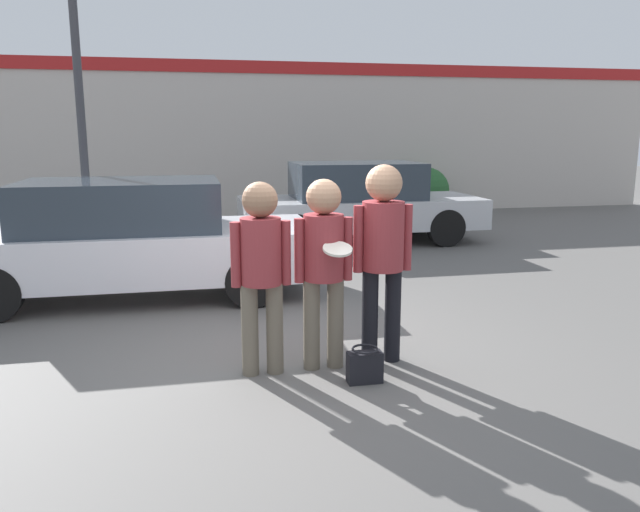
# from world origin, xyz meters

# --- Properties ---
(ground_plane) EXTENTS (56.00, 56.00, 0.00)m
(ground_plane) POSITION_xyz_m (0.00, 0.00, 0.00)
(ground_plane) COLOR #5B5956
(storefront_building) EXTENTS (24.00, 0.22, 3.81)m
(storefront_building) POSITION_xyz_m (0.00, 10.50, 1.94)
(storefront_building) COLOR beige
(storefront_building) RESTS_ON ground
(person_left) EXTENTS (0.52, 0.35, 1.71)m
(person_left) POSITION_xyz_m (-0.18, -0.22, 1.02)
(person_left) COLOR #665B4C
(person_left) RESTS_ON ground
(person_middle_with_frisbee) EXTENTS (0.53, 0.55, 1.72)m
(person_middle_with_frisbee) POSITION_xyz_m (0.38, -0.19, 1.03)
(person_middle_with_frisbee) COLOR #665B4C
(person_middle_with_frisbee) RESTS_ON ground
(person_right) EXTENTS (0.55, 0.38, 1.84)m
(person_right) POSITION_xyz_m (0.94, -0.15, 1.12)
(person_right) COLOR black
(person_right) RESTS_ON ground
(parked_car_near) EXTENTS (4.70, 1.89, 1.51)m
(parked_car_near) POSITION_xyz_m (-1.54, 2.79, 0.76)
(parked_car_near) COLOR silver
(parked_car_near) RESTS_ON ground
(parked_car_far) EXTENTS (4.61, 1.86, 1.53)m
(parked_car_far) POSITION_xyz_m (2.46, 6.11, 0.77)
(parked_car_far) COLOR #B7BABF
(parked_car_far) RESTS_ON ground
(shrub) EXTENTS (1.21, 1.21, 1.21)m
(shrub) POSITION_xyz_m (5.25, 9.71, 0.60)
(shrub) COLOR #285B2D
(shrub) RESTS_ON ground
(handbag) EXTENTS (0.30, 0.23, 0.31)m
(handbag) POSITION_xyz_m (0.65, -0.61, 0.15)
(handbag) COLOR black
(handbag) RESTS_ON ground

